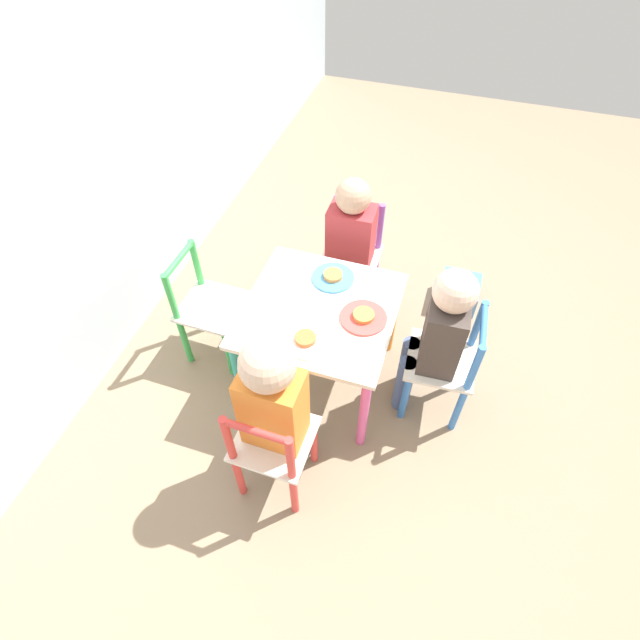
{
  "coord_description": "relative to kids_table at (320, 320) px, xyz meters",
  "views": [
    {
      "loc": [
        -1.22,
        -0.39,
        1.86
      ],
      "look_at": [
        0.0,
        0.0,
        0.39
      ],
      "focal_mm": 28.0,
      "sensor_mm": 36.0,
      "label": 1
    }
  ],
  "objects": [
    {
      "name": "chair_red",
      "position": [
        -0.51,
        0.01,
        -0.12
      ],
      "size": [
        0.26,
        0.26,
        0.54
      ],
      "rotation": [
        0.0,
        0.0,
        1.55
      ],
      "color": "silver",
      "rests_on": "ground_plane"
    },
    {
      "name": "plate_front",
      "position": [
        -0.0,
        -0.17,
        0.08
      ],
      "size": [
        0.18,
        0.18,
        0.03
      ],
      "color": "#E54C47",
      "rests_on": "kids_table"
    },
    {
      "name": "plate_right",
      "position": [
        0.17,
        0.0,
        0.08
      ],
      "size": [
        0.17,
        0.17,
        0.03
      ],
      "color": "#4C9EE0",
      "rests_on": "kids_table"
    },
    {
      "name": "ground_plane",
      "position": [
        0.0,
        0.0,
        -0.39
      ],
      "size": [
        6.0,
        6.0,
        0.0
      ],
      "primitive_type": "plane",
      "color": "#8C755B"
    },
    {
      "name": "kids_table",
      "position": [
        0.0,
        0.0,
        0.0
      ],
      "size": [
        0.57,
        0.57,
        0.45
      ],
      "color": "silver",
      "rests_on": "ground_plane"
    },
    {
      "name": "child_right",
      "position": [
        0.45,
        0.01,
        0.05
      ],
      "size": [
        0.21,
        0.2,
        0.72
      ],
      "rotation": [
        0.0,
        0.0,
        -1.56
      ],
      "color": "#7A6B5B",
      "rests_on": "ground_plane"
    },
    {
      "name": "child_front",
      "position": [
        0.02,
        -0.45,
        0.06
      ],
      "size": [
        0.21,
        0.22,
        0.75
      ],
      "rotation": [
        0.0,
        0.0,
        -3.09
      ],
      "color": "#4C608E",
      "rests_on": "ground_plane"
    },
    {
      "name": "house_wall",
      "position": [
        0.0,
        0.95,
        0.91
      ],
      "size": [
        6.0,
        0.06,
        2.6
      ],
      "color": "#B2C1CC",
      "rests_on": "ground_plane"
    },
    {
      "name": "child_left",
      "position": [
        -0.45,
        0.01,
        0.09
      ],
      "size": [
        0.22,
        0.2,
        0.79
      ],
      "rotation": [
        0.0,
        0.0,
        1.55
      ],
      "color": "#38383D",
      "rests_on": "ground_plane"
    },
    {
      "name": "chair_green",
      "position": [
        0.01,
        0.51,
        -0.12
      ],
      "size": [
        0.26,
        0.26,
        0.54
      ],
      "rotation": [
        0.0,
        0.0,
        -0.02
      ],
      "color": "silver",
      "rests_on": "ground_plane"
    },
    {
      "name": "chair_blue",
      "position": [
        0.03,
        -0.51,
        -0.12
      ],
      "size": [
        0.27,
        0.27,
        0.54
      ],
      "rotation": [
        0.0,
        0.0,
        -3.09
      ],
      "color": "silver",
      "rests_on": "ground_plane"
    },
    {
      "name": "plate_left",
      "position": [
        -0.17,
        0.0,
        0.08
      ],
      "size": [
        0.17,
        0.17,
        0.03
      ],
      "color": "white",
      "rests_on": "kids_table"
    },
    {
      "name": "chair_purple",
      "position": [
        0.51,
        0.01,
        -0.12
      ],
      "size": [
        0.26,
        0.26,
        0.54
      ],
      "rotation": [
        0.0,
        0.0,
        -1.56
      ],
      "color": "silver",
      "rests_on": "ground_plane"
    },
    {
      "name": "storage_bin",
      "position": [
        0.66,
        -0.52,
        -0.32
      ],
      "size": [
        0.2,
        0.19,
        0.13
      ],
      "color": "#4C7FB7",
      "rests_on": "ground_plane"
    }
  ]
}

